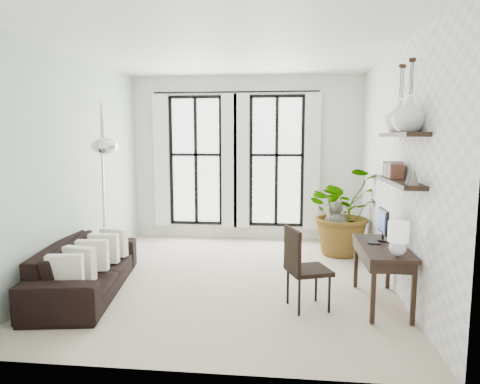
# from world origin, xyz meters

# --- Properties ---
(floor) EXTENTS (5.00, 5.00, 0.00)m
(floor) POSITION_xyz_m (0.00, 0.00, 0.00)
(floor) COLOR beige
(floor) RESTS_ON ground
(ceiling) EXTENTS (5.00, 5.00, 0.00)m
(ceiling) POSITION_xyz_m (0.00, 0.00, 3.20)
(ceiling) COLOR white
(ceiling) RESTS_ON wall_back
(wall_left) EXTENTS (0.00, 5.00, 5.00)m
(wall_left) POSITION_xyz_m (-2.25, 0.00, 1.60)
(wall_left) COLOR #B4C9BB
(wall_left) RESTS_ON floor
(wall_right) EXTENTS (0.00, 5.00, 5.00)m
(wall_right) POSITION_xyz_m (2.25, 0.00, 1.60)
(wall_right) COLOR white
(wall_right) RESTS_ON floor
(wall_back) EXTENTS (4.50, 0.00, 4.50)m
(wall_back) POSITION_xyz_m (0.00, 2.50, 1.60)
(wall_back) COLOR white
(wall_back) RESTS_ON floor
(windows) EXTENTS (3.26, 0.13, 2.65)m
(windows) POSITION_xyz_m (-0.20, 2.43, 1.56)
(windows) COLOR white
(windows) RESTS_ON wall_back
(wall_shelves) EXTENTS (0.25, 1.30, 0.60)m
(wall_shelves) POSITION_xyz_m (2.11, -0.73, 1.73)
(wall_shelves) COLOR black
(wall_shelves) RESTS_ON wall_right
(sofa) EXTENTS (1.22, 2.37, 0.66)m
(sofa) POSITION_xyz_m (-1.80, -0.74, 0.33)
(sofa) COLOR black
(sofa) RESTS_ON floor
(throw_pillows) EXTENTS (0.40, 1.52, 0.40)m
(throw_pillows) POSITION_xyz_m (-1.70, -0.74, 0.50)
(throw_pillows) COLOR white
(throw_pillows) RESTS_ON sofa
(plant) EXTENTS (1.69, 1.58, 1.52)m
(plant) POSITION_xyz_m (1.79, 1.51, 0.76)
(plant) COLOR #2D7228
(plant) RESTS_ON floor
(desk) EXTENTS (0.53, 1.24, 1.13)m
(desk) POSITION_xyz_m (1.95, -0.82, 0.70)
(desk) COLOR black
(desk) RESTS_ON floor
(desk_chair) EXTENTS (0.59, 0.59, 0.98)m
(desk_chair) POSITION_xyz_m (0.98, -1.00, 0.56)
(desk_chair) COLOR black
(desk_chair) RESTS_ON floor
(arc_lamp) EXTENTS (0.75, 1.15, 2.48)m
(arc_lamp) POSITION_xyz_m (-1.70, -0.30, 1.89)
(arc_lamp) COLOR silver
(arc_lamp) RESTS_ON floor
(buddha) EXTENTS (0.51, 0.51, 0.91)m
(buddha) POSITION_xyz_m (1.67, 1.70, 0.38)
(buddha) COLOR slate
(buddha) RESTS_ON floor
(vase_a) EXTENTS (0.37, 0.37, 0.38)m
(vase_a) POSITION_xyz_m (2.11, -1.02, 2.27)
(vase_a) COLOR white
(vase_a) RESTS_ON shelf_upper
(vase_b) EXTENTS (0.37, 0.37, 0.38)m
(vase_b) POSITION_xyz_m (2.11, -0.62, 2.27)
(vase_b) COLOR white
(vase_b) RESTS_ON shelf_upper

